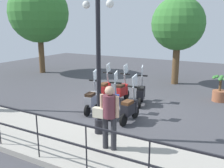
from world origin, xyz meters
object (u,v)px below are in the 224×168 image
scooter_far_0 (141,93)px  scooter_far_2 (105,89)px  tree_distant (178,24)px  scooter_far_1 (122,91)px  scooter_near_0 (130,108)px  scooter_near_1 (113,103)px  lamp_post_near (99,72)px  pedestrian_with_bag (109,113)px  tree_large (39,13)px  scooter_near_2 (92,100)px  potted_palm (220,91)px

scooter_far_0 → scooter_far_2: bearing=78.5°
tree_distant → scooter_far_1: bearing=166.1°
tree_distant → scooter_near_0: tree_distant is taller
scooter_near_1 → scooter_far_1: 1.67m
lamp_post_near → pedestrian_with_bag: bearing=-134.5°
scooter_far_0 → scooter_far_1: size_ratio=1.00×
tree_distant → scooter_far_0: size_ratio=2.95×
tree_large → scooter_far_2: (-3.34, -6.78, -3.35)m
tree_distant → scooter_far_1: tree_distant is taller
lamp_post_near → tree_distant: tree_distant is taller
pedestrian_with_bag → scooter_far_0: size_ratio=1.03×
scooter_near_2 → scooter_far_2: same height
tree_distant → scooter_far_0: 5.02m
tree_large → scooter_near_1: bearing=-121.1°
tree_large → scooter_near_0: tree_large is taller
tree_distant → scooter_far_2: 5.44m
scooter_near_1 → scooter_far_2: (1.49, 1.20, 0.00)m
scooter_near_0 → scooter_far_0: bearing=14.6°
scooter_far_0 → tree_distant: bearing=-19.5°
tree_large → scooter_far_0: tree_large is taller
potted_palm → scooter_near_2: (-3.69, 3.90, 0.04)m
lamp_post_near → scooter_near_2: size_ratio=2.59×
pedestrian_with_bag → tree_distant: 8.53m
scooter_near_2 → scooter_far_2: 1.57m
potted_palm → scooter_far_1: size_ratio=0.69×
tree_large → scooter_far_1: size_ratio=3.73×
lamp_post_near → scooter_far_1: (3.31, 0.96, -1.42)m
lamp_post_near → pedestrian_with_bag: 1.27m
scooter_near_0 → scooter_near_2: 1.60m
scooter_near_1 → scooter_near_0: bearing=-118.3°
scooter_near_0 → scooter_far_1: bearing=36.7°
potted_palm → scooter_far_1: (-2.05, 3.52, 0.04)m
potted_palm → lamp_post_near: bearing=154.4°
tree_large → scooter_near_0: (-5.05, -8.72, -3.35)m
tree_large → scooter_near_2: (-4.86, -7.13, -3.35)m
scooter_near_0 → scooter_far_0: 1.89m
scooter_near_0 → scooter_far_0: size_ratio=1.00×
scooter_far_1 → scooter_far_2: same height
tree_distant → scooter_near_2: size_ratio=2.95×
scooter_near_0 → scooter_far_2: same height
tree_large → lamp_post_near: bearing=-127.6°
tree_large → tree_distant: 8.66m
tree_large → scooter_near_1: size_ratio=3.73×
potted_palm → scooter_far_2: 4.77m
tree_distant → scooter_far_2: tree_distant is taller
scooter_near_2 → scooter_far_0: size_ratio=1.00×
scooter_near_2 → scooter_far_0: same height
scooter_near_1 → lamp_post_near: bearing=-175.3°
scooter_near_1 → scooter_near_2: size_ratio=1.00×
scooter_near_1 → scooter_near_2: same height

